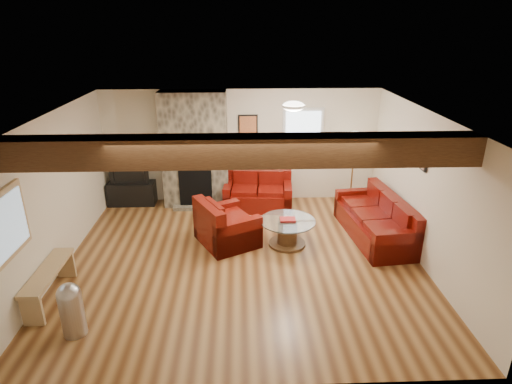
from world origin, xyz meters
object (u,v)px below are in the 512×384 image
Objects in this scene: sofa_three at (375,217)px; armchair_red at (227,222)px; coffee_table at (287,233)px; loveseat at (258,191)px; television at (130,172)px; floor_lamp at (355,144)px; tv_cabinet at (132,193)px.

armchair_red is at bearing -93.71° from sofa_three.
coffee_table is (-1.67, -0.25, -0.16)m from sofa_three.
loveseat is 1.78m from coffee_table.
sofa_three is 2.59m from loveseat.
loveseat is 1.40× the size of armchair_red.
television is at bearing 148.29° from coffee_table.
armchair_red is 3.22m from floor_lamp.
floor_lamp is (-0.11, 1.39, 1.04)m from sofa_three.
floor_lamp is (4.82, -0.37, 1.18)m from tv_cabinet.
tv_cabinet is 1.21× the size of television.
tv_cabinet is at bearing -115.87° from sofa_three.
loveseat is 1.72× the size of television.
sofa_three is at bearing -19.67° from tv_cabinet.
armchair_red is 2.89m from television.
floor_lamp reaches higher than coffee_table.
loveseat is 1.42× the size of tv_cabinet.
armchair_red reaches higher than loveseat.
loveseat is at bearing 105.14° from coffee_table.
coffee_table is 0.98× the size of tv_cabinet.
sofa_three is 1.24× the size of floor_lamp.
tv_cabinet is at bearing 21.03° from armchair_red.
floor_lamp is at bearing 46.60° from coffee_table.
television reaches higher than armchair_red.
loveseat is 2.82m from tv_cabinet.
armchair_red reaches higher than tv_cabinet.
television is (-3.26, 2.02, 0.51)m from coffee_table.
armchair_red is at bearing -40.99° from television.
loveseat is 2.28m from floor_lamp.
sofa_three is 1.44× the size of loveseat.
loveseat is at bearing -49.71° from armchair_red.
sofa_three is at bearing -29.82° from loveseat.
loveseat is (-2.13, 1.46, -0.02)m from sofa_three.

